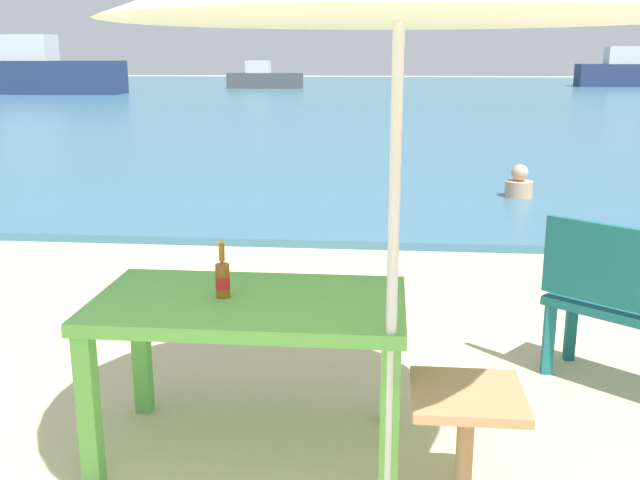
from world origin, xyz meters
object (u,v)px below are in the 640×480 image
picnic_table_green (250,321)px  boat_fishing_trawler (631,72)px  beer_bottle_amber (223,277)px  boat_cargo_ship (42,73)px  swimmer_person (519,184)px  side_table_wood (465,434)px  boat_sailboat (264,78)px

picnic_table_green → boat_fishing_trawler: boat_fishing_trawler is taller
picnic_table_green → boat_fishing_trawler: 40.69m
beer_bottle_amber → boat_cargo_ship: size_ratio=0.04×
beer_bottle_amber → swimmer_person: 6.61m
beer_bottle_amber → side_table_wood: bearing=-20.5°
boat_sailboat → boat_cargo_ship: 10.64m
boat_sailboat → picnic_table_green: bearing=-80.4°
boat_fishing_trawler → boat_sailboat: boat_fishing_trawler is taller
boat_cargo_ship → boat_sailboat: bearing=33.3°
side_table_wood → boat_sailboat: (-6.78, 34.86, 0.22)m
side_table_wood → boat_sailboat: 35.51m
swimmer_person → boat_cargo_ship: size_ratio=0.06×
picnic_table_green → beer_bottle_amber: size_ratio=5.28×
beer_bottle_amber → swimmer_person: size_ratio=0.65×
boat_cargo_ship → boat_fishing_trawler: bearing=19.3°
beer_bottle_amber → boat_sailboat: bearing=99.4°
beer_bottle_amber → boat_cargo_ship: bearing=117.0°
side_table_wood → swimmer_person: bearing=78.9°
picnic_table_green → side_table_wood: size_ratio=2.59×
boat_cargo_ship → beer_bottle_amber: bearing=-63.0°
boat_sailboat → boat_cargo_ship: size_ratio=0.54×
beer_bottle_amber → boat_fishing_trawler: 40.73m
boat_fishing_trawler → boat_sailboat: (-19.17, -3.98, -0.26)m
swimmer_person → boat_cargo_ship: 28.17m
swimmer_person → boat_fishing_trawler: boat_fishing_trawler is taller
boat_fishing_trawler → swimmer_person: bearing=-109.0°
picnic_table_green → boat_sailboat: 34.96m
side_table_wood → boat_cargo_ship: bearing=118.4°
beer_bottle_amber → boat_fishing_trawler: bearing=70.7°
swimmer_person → boat_fishing_trawler: 34.16m
boat_sailboat → boat_cargo_ship: (-8.89, -5.84, 0.41)m
picnic_table_green → swimmer_person: size_ratio=3.41×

